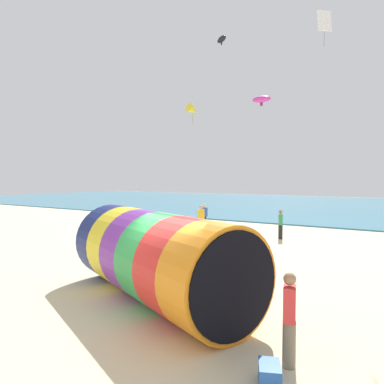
% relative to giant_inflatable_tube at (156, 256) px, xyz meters
% --- Properties ---
extents(ground_plane, '(120.00, 120.00, 0.00)m').
position_rel_giant_inflatable_tube_xyz_m(ground_plane, '(1.09, -0.49, -1.26)').
color(ground_plane, beige).
extents(sea, '(120.00, 40.00, 0.10)m').
position_rel_giant_inflatable_tube_xyz_m(sea, '(1.09, 37.27, -1.21)').
color(sea, teal).
rests_on(sea, ground).
extents(giant_inflatable_tube, '(7.09, 4.93, 2.52)m').
position_rel_giant_inflatable_tube_xyz_m(giant_inflatable_tube, '(0.00, 0.00, 0.00)').
color(giant_inflatable_tube, navy).
rests_on(giant_inflatable_tube, ground).
extents(kite_handler, '(0.30, 0.40, 1.76)m').
position_rel_giant_inflatable_tube_xyz_m(kite_handler, '(4.20, -1.48, -0.35)').
color(kite_handler, '#726651').
rests_on(kite_handler, ground).
extents(kite_yellow_delta, '(1.15, 1.27, 1.61)m').
position_rel_giant_inflatable_tube_xyz_m(kite_yellow_delta, '(-7.51, 14.38, 7.30)').
color(kite_yellow_delta, yellow).
extents(kite_black_parafoil, '(1.24, 1.13, 0.62)m').
position_rel_giant_inflatable_tube_xyz_m(kite_black_parafoil, '(-5.74, 15.61, 12.56)').
color(kite_black_parafoil, black).
extents(kite_white_diamond, '(0.56, 0.51, 1.49)m').
position_rel_giant_inflatable_tube_xyz_m(kite_white_diamond, '(3.06, 7.48, 8.69)').
color(kite_white_diamond, white).
extents(kite_magenta_parafoil, '(1.26, 0.60, 0.71)m').
position_rel_giant_inflatable_tube_xyz_m(kite_magenta_parafoil, '(-2.06, 14.13, 7.40)').
color(kite_magenta_parafoil, '#D1339E').
extents(bystander_near_water, '(0.33, 0.41, 1.66)m').
position_rel_giant_inflatable_tube_xyz_m(bystander_near_water, '(0.10, 11.48, -0.41)').
color(bystander_near_water, black).
rests_on(bystander_near_water, ground).
extents(bystander_mid_beach, '(0.37, 0.42, 1.70)m').
position_rel_giant_inflatable_tube_xyz_m(bystander_mid_beach, '(-5.54, 12.68, -0.39)').
color(bystander_mid_beach, black).
rests_on(bystander_mid_beach, ground).
extents(bystander_far_left, '(0.38, 0.26, 1.80)m').
position_rel_giant_inflatable_tube_xyz_m(bystander_far_left, '(-4.58, 10.55, -0.33)').
color(bystander_far_left, black).
rests_on(bystander_far_left, ground).
extents(cooler_box, '(0.53, 0.62, 0.36)m').
position_rel_giant_inflatable_tube_xyz_m(cooler_box, '(4.08, -2.21, -1.08)').
color(cooler_box, '#2659B2').
rests_on(cooler_box, ground).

